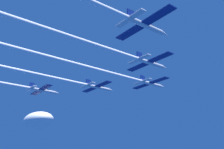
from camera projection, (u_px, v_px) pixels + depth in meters
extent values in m
cylinder|color=silver|center=(151.00, 84.00, 112.20)|extent=(1.38, 12.55, 1.38)
cone|color=silver|center=(163.00, 87.00, 116.54)|extent=(1.35, 2.76, 1.35)
ellipsoid|color=black|center=(155.00, 84.00, 113.97)|extent=(0.97, 2.51, 0.69)
cube|color=navy|center=(141.00, 86.00, 115.93)|extent=(9.54, 2.76, 0.30)
cube|color=navy|center=(159.00, 80.00, 107.76)|extent=(9.54, 2.76, 0.30)
cube|color=navy|center=(143.00, 78.00, 109.94)|extent=(0.36, 2.26, 2.01)
cube|color=silver|center=(138.00, 83.00, 111.34)|extent=(4.29, 1.66, 0.30)
cube|color=silver|center=(147.00, 80.00, 107.09)|extent=(4.29, 1.66, 0.30)
cylinder|color=white|center=(75.00, 64.00, 90.21)|extent=(1.24, 65.08, 1.24)
cylinder|color=silver|center=(97.00, 87.00, 114.89)|extent=(1.38, 12.55, 1.38)
cone|color=silver|center=(111.00, 90.00, 119.23)|extent=(1.35, 2.76, 1.35)
ellipsoid|color=black|center=(102.00, 87.00, 116.66)|extent=(0.97, 2.51, 0.69)
cube|color=navy|center=(90.00, 90.00, 118.62)|extent=(9.54, 2.76, 0.30)
cube|color=navy|center=(103.00, 84.00, 110.45)|extent=(9.54, 2.76, 0.30)
cube|color=navy|center=(88.00, 82.00, 112.63)|extent=(0.36, 2.26, 2.01)
cube|color=silver|center=(84.00, 87.00, 114.03)|extent=(4.29, 1.66, 0.30)
cube|color=silver|center=(91.00, 84.00, 109.78)|extent=(4.29, 1.66, 0.30)
cylinder|color=white|center=(12.00, 69.00, 93.15)|extent=(1.24, 64.18, 1.24)
cylinder|color=silver|center=(150.00, 63.00, 88.98)|extent=(1.38, 12.55, 1.38)
cone|color=silver|center=(164.00, 68.00, 93.32)|extent=(1.35, 2.76, 1.35)
ellipsoid|color=black|center=(155.00, 63.00, 90.75)|extent=(0.97, 2.51, 0.69)
cube|color=navy|center=(138.00, 67.00, 92.71)|extent=(9.54, 2.76, 0.30)
cube|color=navy|center=(160.00, 57.00, 84.54)|extent=(9.54, 2.76, 0.30)
cube|color=navy|center=(139.00, 55.00, 86.72)|extent=(0.36, 2.26, 2.01)
cube|color=silver|center=(133.00, 62.00, 88.12)|extent=(4.29, 1.66, 0.30)
cube|color=silver|center=(145.00, 57.00, 83.87)|extent=(4.29, 1.66, 0.30)
cylinder|color=white|center=(65.00, 35.00, 70.10)|extent=(1.24, 54.09, 1.24)
cylinder|color=silver|center=(42.00, 90.00, 118.06)|extent=(1.38, 12.55, 1.38)
cone|color=silver|center=(57.00, 93.00, 122.40)|extent=(1.35, 2.76, 1.35)
ellipsoid|color=black|center=(48.00, 90.00, 119.83)|extent=(0.97, 2.51, 0.69)
cube|color=navy|center=(36.00, 93.00, 121.80)|extent=(9.54, 2.76, 0.30)
cube|color=navy|center=(45.00, 87.00, 113.62)|extent=(9.54, 2.76, 0.30)
cube|color=navy|center=(32.00, 85.00, 115.80)|extent=(0.36, 2.26, 2.01)
cube|color=silver|center=(29.00, 90.00, 117.20)|extent=(4.29, 1.66, 0.30)
cube|color=silver|center=(33.00, 87.00, 112.95)|extent=(4.29, 1.66, 0.30)
cylinder|color=silver|center=(145.00, 25.00, 66.93)|extent=(1.38, 12.55, 1.38)
cone|color=silver|center=(164.00, 34.00, 71.27)|extent=(1.35, 2.76, 1.35)
ellipsoid|color=black|center=(152.00, 27.00, 68.69)|extent=(0.97, 2.51, 0.69)
cube|color=navy|center=(130.00, 33.00, 70.66)|extent=(9.54, 2.76, 0.30)
cube|color=navy|center=(158.00, 15.00, 62.48)|extent=(9.54, 2.76, 0.30)
cube|color=navy|center=(131.00, 13.00, 64.67)|extent=(0.36, 2.26, 2.01)
cube|color=silver|center=(123.00, 23.00, 66.06)|extent=(4.29, 1.66, 0.30)
cube|color=silver|center=(138.00, 14.00, 61.82)|extent=(4.29, 1.66, 0.30)
ellipsoid|color=white|center=(38.00, 120.00, 145.57)|extent=(26.94, 14.82, 9.43)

